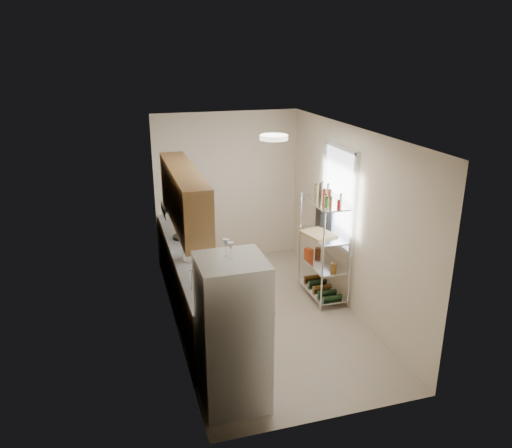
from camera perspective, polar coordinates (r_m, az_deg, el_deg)
The scene contains 16 objects.
room at distance 6.65m, azimuth 1.11°, elevation -0.55°, with size 2.52×4.42×2.62m.
counter_run at distance 7.18m, azimuth -7.05°, elevation -6.48°, with size 0.63×3.51×0.90m.
upper_cabinets at distance 6.37m, azimuth -8.24°, elevation 3.15°, with size 0.33×2.20×0.72m, color #A27F45.
range_hood at distance 7.25m, azimuth -8.61°, elevation 1.68°, with size 0.50×0.60×0.12m, color #B7BABC.
window at distance 7.33m, azimuth 9.47°, elevation 3.12°, with size 0.06×1.00×1.46m, color white.
bakers_rack at distance 7.32m, azimuth 7.92°, elevation -0.44°, with size 0.45×0.90×1.73m.
ceiling_dome at distance 6.05m, azimuth 2.06°, elevation 9.88°, with size 0.34×0.34×0.06m, color white.
refrigerator at distance 5.22m, azimuth -2.69°, elevation -12.37°, with size 0.68×0.68×1.64m, color white.
wine_glass_a at distance 4.88m, azimuth -3.44°, elevation -2.74°, with size 0.06×0.06×0.18m, color silver, non-canonical shape.
wine_glass_b at distance 4.82m, azimuth -2.90°, elevation -3.07°, with size 0.06×0.06×0.17m, color silver, non-canonical shape.
rice_cooker at distance 6.72m, azimuth -7.37°, elevation -3.24°, with size 0.25×0.25×0.20m, color white.
frying_pan_large at distance 7.51m, azimuth -8.54°, elevation -1.48°, with size 0.26×0.26×0.04m, color black.
frying_pan_small at distance 7.60m, azimuth -8.00°, elevation -1.19°, with size 0.20×0.20×0.04m, color black.
cutting_board at distance 7.31m, azimuth 7.15°, elevation -1.11°, with size 0.36×0.47×0.03m, color tan.
espresso_machine at distance 7.63m, azimuth 7.74°, elevation 0.84°, with size 0.18×0.27×0.31m, color black.
storage_bag at distance 7.63m, azimuth 6.06°, elevation -3.35°, with size 0.09×0.13×0.15m, color #B93F16.
Camera 1 is at (-1.90, -5.96, 3.57)m, focal length 35.00 mm.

